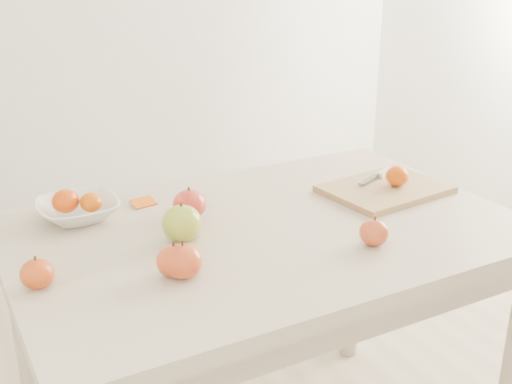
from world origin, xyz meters
TOP-DOWN VIEW (x-y plane):
  - table at (0.00, 0.00)m, footprint 1.20×0.80m
  - cutting_board at (0.40, 0.04)m, footprint 0.34×0.27m
  - board_tangerine at (0.43, 0.03)m, footprint 0.06×0.06m
  - fruit_bowl at (-0.39, 0.26)m, footprint 0.20×0.20m
  - bowl_tangerine_near at (-0.41, 0.27)m, footprint 0.07×0.07m
  - bowl_tangerine_far at (-0.36, 0.24)m, footprint 0.05×0.05m
  - orange_peel_a at (-0.21, 0.27)m, footprint 0.07×0.05m
  - orange_peel_b at (-0.14, 0.18)m, footprint 0.05×0.04m
  - paring_knife at (0.44, 0.11)m, footprint 0.16×0.08m
  - apple_green at (-0.21, 0.02)m, footprint 0.09×0.09m
  - apple_red_d at (-0.54, -0.05)m, footprint 0.07×0.07m
  - apple_red_e at (0.16, -0.21)m, footprint 0.07×0.07m
  - apple_red_b at (-0.29, -0.13)m, footprint 0.07×0.07m
  - apple_red_a at (-0.14, 0.13)m, footprint 0.08×0.08m
  - apple_red_c at (-0.27, -0.14)m, footprint 0.08×0.08m

SIDE VIEW (x-z plane):
  - table at x=0.00m, z-range 0.28..1.03m
  - orange_peel_a at x=-0.21m, z-range 0.75..0.76m
  - orange_peel_b at x=-0.14m, z-range 0.75..0.76m
  - cutting_board at x=0.40m, z-range 0.75..0.77m
  - fruit_bowl at x=-0.39m, z-range 0.75..0.80m
  - paring_knife at x=0.44m, z-range 0.77..0.78m
  - apple_red_d at x=-0.54m, z-range 0.75..0.81m
  - apple_red_e at x=0.16m, z-range 0.75..0.81m
  - apple_red_b at x=-0.29m, z-range 0.75..0.82m
  - apple_red_c at x=-0.27m, z-range 0.75..0.82m
  - apple_red_a at x=-0.14m, z-range 0.75..0.82m
  - apple_green at x=-0.21m, z-range 0.75..0.83m
  - bowl_tangerine_far at x=-0.36m, z-range 0.77..0.82m
  - board_tangerine at x=0.43m, z-range 0.77..0.82m
  - bowl_tangerine_near at x=-0.41m, z-range 0.77..0.83m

